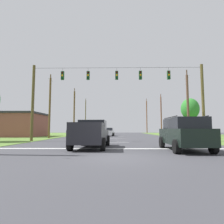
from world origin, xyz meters
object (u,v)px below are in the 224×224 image
at_px(overhead_signal_span, 117,97).
at_px(tree_roadside_right, 190,109).
at_px(distant_car_crossing_white, 108,132).
at_px(utility_pole_distant_left, 86,116).
at_px(suv_black, 184,133).
at_px(utility_pole_distant_right, 74,112).
at_px(utility_pole_far_left, 50,107).
at_px(roadside_store, 9,125).
at_px(utility_pole_mid_right, 188,105).
at_px(utility_pole_near_left, 147,116).
at_px(pickup_truck, 92,134).
at_px(utility_pole_far_right, 161,115).

height_order(overhead_signal_span, tree_roadside_right, overhead_signal_span).
height_order(distant_car_crossing_white, utility_pole_distant_left, utility_pole_distant_left).
bearing_deg(suv_black, utility_pole_distant_right, 113.74).
relative_size(distant_car_crossing_white, utility_pole_distant_right, 0.41).
height_order(utility_pole_far_left, roadside_store, utility_pole_far_left).
relative_size(suv_black, utility_pole_distant_right, 0.45).
bearing_deg(utility_pole_mid_right, suv_black, -112.09).
relative_size(suv_black, utility_pole_far_left, 0.53).
height_order(utility_pole_near_left, utility_pole_distant_right, utility_pole_near_left).
bearing_deg(pickup_truck, suv_black, -15.12).
bearing_deg(utility_pole_distant_left, utility_pole_mid_right, -59.97).
bearing_deg(utility_pole_far_right, pickup_truck, -112.36).
bearing_deg(pickup_truck, utility_pole_distant_right, 104.78).
distance_m(distant_car_crossing_white, utility_pole_mid_right, 15.16).
distance_m(utility_pole_near_left, utility_pole_distant_right, 26.43).
distance_m(distant_car_crossing_white, utility_pole_far_left, 12.46).
distance_m(pickup_truck, tree_roadside_right, 28.52).
xyz_separation_m(distant_car_crossing_white, utility_pole_mid_right, (11.32, -9.32, 3.87)).
height_order(pickup_truck, utility_pole_far_right, utility_pole_far_right).
relative_size(distant_car_crossing_white, utility_pole_mid_right, 0.46).
bearing_deg(roadside_store, utility_pole_distant_right, 50.73).
relative_size(pickup_truck, utility_pole_distant_right, 0.51).
bearing_deg(distant_car_crossing_white, utility_pole_mid_right, -39.46).
relative_size(suv_black, roadside_store, 0.42).
xyz_separation_m(utility_pole_mid_right, utility_pole_near_left, (0.09, 34.76, 0.68)).
height_order(utility_pole_mid_right, utility_pole_distant_right, utility_pole_distant_right).
bearing_deg(utility_pole_distant_left, pickup_truck, -80.40).
bearing_deg(pickup_truck, utility_pole_near_left, 76.05).
relative_size(suv_black, distant_car_crossing_white, 1.09).
bearing_deg(utility_pole_far_left, roadside_store, 147.81).
xyz_separation_m(distant_car_crossing_white, utility_pole_far_left, (-8.04, -8.78, 3.69)).
bearing_deg(roadside_store, suv_black, -42.10).
height_order(distant_car_crossing_white, utility_pole_far_left, utility_pole_far_left).
xyz_separation_m(suv_black, utility_pole_far_left, (-13.59, 14.74, 3.41)).
bearing_deg(utility_pole_mid_right, distant_car_crossing_white, 140.54).
bearing_deg(distant_car_crossing_white, utility_pole_distant_right, 136.75).
relative_size(utility_pole_far_right, utility_pole_distant_left, 0.84).
bearing_deg(utility_pole_near_left, utility_pole_distant_right, -137.75).
height_order(overhead_signal_span, utility_pole_distant_left, utility_pole_distant_left).
xyz_separation_m(utility_pole_mid_right, roadside_store, (-28.32, 6.18, -2.61)).
bearing_deg(utility_pole_far_left, utility_pole_distant_right, 90.42).
height_order(utility_pole_near_left, tree_roadside_right, utility_pole_near_left).
relative_size(overhead_signal_span, utility_pole_far_right, 2.04).
xyz_separation_m(pickup_truck, utility_pole_near_left, (11.76, 47.36, 4.37)).
xyz_separation_m(utility_pole_near_left, utility_pole_far_left, (-19.45, -34.22, -0.86)).
height_order(overhead_signal_span, pickup_truck, overhead_signal_span).
bearing_deg(roadside_store, utility_pole_far_right, 19.84).
height_order(suv_black, utility_pole_far_right, utility_pole_far_right).
xyz_separation_m(overhead_signal_span, distant_car_crossing_white, (-1.48, 15.00, -4.03)).
height_order(utility_pole_distant_right, tree_roadside_right, utility_pole_distant_right).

